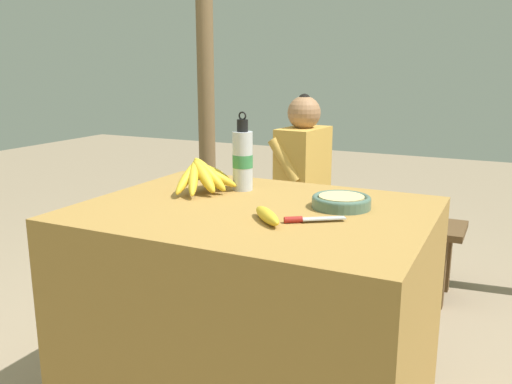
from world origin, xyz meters
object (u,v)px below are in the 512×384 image
Objects in this scene: banana_bunch_ripe at (205,175)px; support_post_near at (206,77)px; loose_banana_front at (267,216)px; wooden_bench at (341,226)px; seated_vendor at (296,174)px; water_bottle at (243,159)px; serving_bowl at (341,201)px; knife at (306,219)px; banana_bunch_green at (414,211)px.

support_post_near is (-0.85, 1.44, 0.32)m from banana_bunch_ripe.
loose_banana_front reaches higher than wooden_bench.
seated_vendor is (-0.46, 1.40, -0.17)m from loose_banana_front.
seated_vendor is at bearing 94.39° from banana_bunch_ripe.
banana_bunch_ripe is at bearing 145.32° from loose_banana_front.
wooden_bench is 1.35m from support_post_near.
water_bottle is at bearing 41.08° from banana_bunch_ripe.
water_bottle is at bearing 167.25° from serving_bowl.
seated_vendor is at bearing 100.69° from water_bottle.
serving_bowl is 1.30m from seated_vendor.
support_post_near reaches higher than loose_banana_front.
banana_bunch_ripe is 0.25× the size of wooden_bench.
banana_bunch_ripe is 1.10× the size of water_bottle.
knife is at bearing -39.65° from water_bottle.
support_post_near is (-0.77, 0.30, 0.54)m from seated_vendor.
knife is 1.47m from wooden_bench.
loose_banana_front is at bearing 169.66° from knife.
water_bottle reaches higher than loose_banana_front.
water_bottle is at bearing -54.36° from support_post_near.
support_post_near reaches higher than banana_bunch_green.
seated_vendor reaches higher than water_bottle.
water_bottle is 0.13× the size of support_post_near.
support_post_near reaches higher than banana_bunch_ripe.
knife is 1.47m from seated_vendor.
seated_vendor is (-0.61, 1.14, -0.17)m from serving_bowl.
serving_bowl is 1.23× the size of loose_banana_front.
seated_vendor is 0.98m from support_post_near.
banana_bunch_ripe reaches higher than loose_banana_front.
water_bottle is at bearing 106.54° from seated_vendor.
banana_bunch_green is (0.10, 1.37, -0.30)m from knife.
knife reaches higher than banana_bunch_green.
wooden_bench is at bearing -168.38° from seated_vendor.
water_bottle is 1.75× the size of knife.
loose_banana_front is 0.12m from knife.
banana_bunch_ripe is 0.53m from knife.
banana_bunch_ripe is 1.71m from support_post_near.
banana_bunch_ripe reaches higher than wooden_bench.
serving_bowl is at bearing 43.66° from knife.
loose_banana_front reaches higher than knife.
water_bottle reaches higher than wooden_bench.
water_bottle is at bearing -93.95° from wooden_bench.
seated_vendor is at bearing 118.35° from serving_bowl.
banana_bunch_ripe is at bearing -138.92° from water_bottle.
knife is 0.07× the size of support_post_near.
serving_bowl reaches higher than banana_bunch_green.
loose_banana_front is 0.15× the size of seated_vendor.
serving_bowl is 1.16× the size of knife.
knife is 0.16× the size of seated_vendor.
banana_bunch_ripe is 0.46m from loose_banana_front.
serving_bowl is 1.20m from banana_bunch_green.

